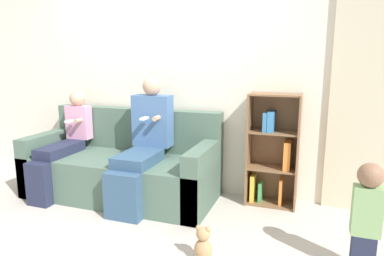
{
  "coord_description": "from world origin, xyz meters",
  "views": [
    {
      "loc": [
        1.63,
        -2.62,
        1.47
      ],
      "look_at": [
        0.5,
        0.6,
        0.8
      ],
      "focal_mm": 32.0,
      "sensor_mm": 36.0,
      "label": 1
    }
  ],
  "objects_px": {
    "child_seated": "(63,143)",
    "teddy_bear": "(203,244)",
    "bookshelf": "(273,151)",
    "toddler_standing": "(367,214)",
    "couch": "(123,168)",
    "adult_seated": "(144,140)"
  },
  "relations": [
    {
      "from": "child_seated",
      "to": "teddy_bear",
      "type": "xyz_separation_m",
      "value": [
        1.9,
        -0.8,
        -0.44
      ]
    },
    {
      "from": "couch",
      "to": "toddler_standing",
      "type": "relative_size",
      "value": 2.57
    },
    {
      "from": "toddler_standing",
      "to": "teddy_bear",
      "type": "distance_m",
      "value": 1.17
    },
    {
      "from": "bookshelf",
      "to": "teddy_bear",
      "type": "relative_size",
      "value": 4.14
    },
    {
      "from": "adult_seated",
      "to": "teddy_bear",
      "type": "bearing_deg",
      "value": -42.72
    },
    {
      "from": "couch",
      "to": "teddy_bear",
      "type": "height_order",
      "value": "couch"
    },
    {
      "from": "couch",
      "to": "teddy_bear",
      "type": "xyz_separation_m",
      "value": [
        1.23,
        -0.94,
        -0.18
      ]
    },
    {
      "from": "child_seated",
      "to": "teddy_bear",
      "type": "distance_m",
      "value": 2.11
    },
    {
      "from": "child_seated",
      "to": "adult_seated",
      "type": "bearing_deg",
      "value": 2.79
    },
    {
      "from": "teddy_bear",
      "to": "bookshelf",
      "type": "bearing_deg",
      "value": 74.39
    },
    {
      "from": "child_seated",
      "to": "couch",
      "type": "bearing_deg",
      "value": 12.28
    },
    {
      "from": "adult_seated",
      "to": "toddler_standing",
      "type": "height_order",
      "value": "adult_seated"
    },
    {
      "from": "child_seated",
      "to": "toddler_standing",
      "type": "bearing_deg",
      "value": -10.53
    },
    {
      "from": "couch",
      "to": "teddy_bear",
      "type": "bearing_deg",
      "value": -37.5
    },
    {
      "from": "couch",
      "to": "bookshelf",
      "type": "height_order",
      "value": "bookshelf"
    },
    {
      "from": "child_seated",
      "to": "toddler_standing",
      "type": "relative_size",
      "value": 1.41
    },
    {
      "from": "adult_seated",
      "to": "teddy_bear",
      "type": "relative_size",
      "value": 4.68
    },
    {
      "from": "toddler_standing",
      "to": "bookshelf",
      "type": "relative_size",
      "value": 0.69
    },
    {
      "from": "toddler_standing",
      "to": "couch",
      "type": "bearing_deg",
      "value": 163.2
    },
    {
      "from": "child_seated",
      "to": "toddler_standing",
      "type": "height_order",
      "value": "child_seated"
    },
    {
      "from": "teddy_bear",
      "to": "adult_seated",
      "type": "bearing_deg",
      "value": 137.28
    },
    {
      "from": "bookshelf",
      "to": "toddler_standing",
      "type": "bearing_deg",
      "value": -53.77
    }
  ]
}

